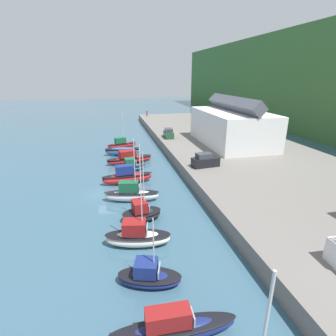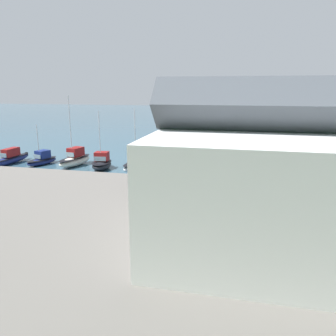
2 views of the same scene
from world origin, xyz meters
name	(u,v)px [view 1 (image 1 of 2)]	position (x,y,z in m)	size (l,w,h in m)	color
ground_plane	(107,193)	(0.00, 0.00, 0.00)	(320.00, 320.00, 0.00)	#385B70
quay_promenade	(273,172)	(0.00, 25.59, 0.90)	(123.92, 27.48, 1.80)	slate
harbor_clubhouse	(232,126)	(-15.36, 25.54, 5.38)	(19.85, 11.38, 9.59)	white
moored_boat_0	(122,144)	(-23.34, 3.44, 0.86)	(3.35, 6.89, 7.96)	red
moored_boat_1	(123,151)	(-17.61, 3.38, 0.87)	(2.97, 7.28, 1.66)	#33568E
moored_boat_2	(129,159)	(-12.34, 4.22, 0.88)	(3.98, 8.78, 2.43)	red
moored_boat_3	(131,166)	(-8.31, 4.14, 0.76)	(2.72, 4.94, 2.16)	#33568E
moored_boat_4	(127,177)	(-2.77, 3.07, 1.06)	(2.34, 7.59, 2.86)	red
moored_boat_5	(131,194)	(3.19, 3.15, 0.99)	(3.03, 7.20, 8.21)	silver
moored_boat_6	(141,213)	(8.13, 3.81, 0.86)	(3.08, 4.67, 7.82)	black
moored_boat_7	(137,236)	(12.64, 2.85, 0.96)	(3.27, 6.48, 9.89)	white
moored_boat_8	(149,276)	(17.70, 3.15, 0.72)	(3.43, 5.34, 5.77)	navy
moored_boat_9	(173,328)	(22.45, 3.89, 0.80)	(1.82, 8.01, 2.25)	navy
parked_car_1	(169,134)	(-23.47, 14.12, 2.72)	(4.28, 1.99, 2.16)	#1E4C2D
parked_car_2	(205,161)	(-2.63, 15.19, 2.72)	(2.30, 4.39, 2.16)	black
person_on_quay	(147,113)	(-57.45, 14.18, 2.90)	(0.40, 0.40, 2.14)	#232838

